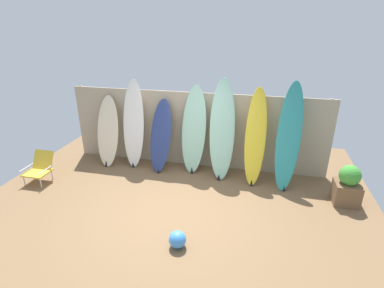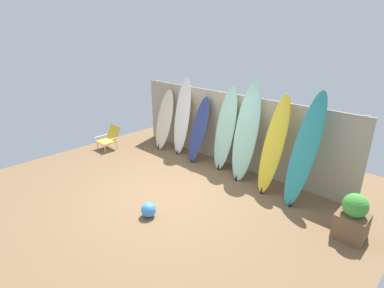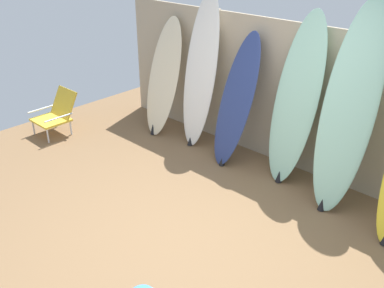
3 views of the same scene
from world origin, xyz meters
TOP-DOWN VIEW (x-y plane):
  - ground at (0.00, 0.00)m, footprint 7.68×7.68m
  - fence_back at (-0.00, 2.01)m, footprint 6.08×0.11m
  - surfboard_cream_0 at (-2.07, 1.62)m, footprint 0.58×0.64m
  - surfboard_white_1 at (-1.42, 1.70)m, footprint 0.53×0.52m
  - surfboard_navy_2 at (-0.73, 1.61)m, footprint 0.57×0.64m
  - surfboard_seafoam_3 at (0.03, 1.72)m, footprint 0.61×0.53m
  - surfboard_seafoam_4 at (0.69, 1.62)m, footprint 0.62×0.72m
  - surfboard_yellow_5 at (1.41, 1.57)m, footprint 0.44×0.76m
  - surfboard_teal_6 at (2.08, 1.52)m, footprint 0.58×0.85m
  - beach_chair at (-3.15, 0.47)m, footprint 0.50×0.58m
  - planter_box at (3.21, 1.01)m, footprint 0.47×0.45m
  - beach_ball at (0.36, -0.91)m, footprint 0.28×0.28m

SIDE VIEW (x-z plane):
  - ground at x=0.00m, z-range 0.00..0.00m
  - beach_ball at x=0.36m, z-range 0.00..0.28m
  - beach_chair at x=-3.15m, z-range 0.01..0.64m
  - planter_box at x=3.21m, z-range -0.03..0.77m
  - surfboard_cream_0 at x=-2.07m, z-range -0.01..1.64m
  - surfboard_navy_2 at x=-0.73m, z-range -0.01..1.65m
  - fence_back at x=0.00m, z-range 0.00..1.80m
  - surfboard_seafoam_3 at x=0.03m, z-range -0.01..1.98m
  - surfboard_yellow_5 at x=1.41m, z-range -0.01..2.02m
  - surfboard_white_1 at x=-1.42m, z-range -0.01..2.06m
  - surfboard_teal_6 at x=2.08m, z-range -0.01..2.18m
  - surfboard_seafoam_4 at x=0.69m, z-range -0.01..2.18m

